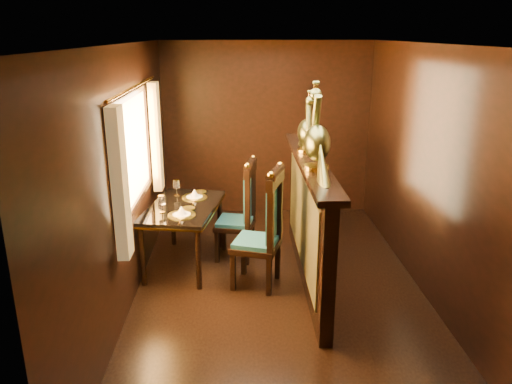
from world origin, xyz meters
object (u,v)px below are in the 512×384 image
at_px(dining_table, 183,211).
at_px(peacock_right, 307,121).
at_px(chair_left, 267,225).
at_px(chair_right, 244,207).
at_px(peacock_left, 318,127).

height_order(dining_table, peacock_right, peacock_right).
bearing_deg(dining_table, chair_left, -20.80).
distance_m(dining_table, peacock_right, 1.73).
bearing_deg(chair_right, chair_left, -60.00).
distance_m(chair_left, peacock_left, 1.19).
xyz_separation_m(chair_left, peacock_left, (0.45, -0.25, 1.07)).
distance_m(dining_table, peacock_left, 1.94).
height_order(chair_left, chair_right, chair_left).
relative_size(chair_left, peacock_right, 1.95).
relative_size(chair_left, peacock_left, 1.65).
bearing_deg(peacock_right, chair_right, 160.37).
distance_m(chair_right, peacock_left, 1.62).
bearing_deg(peacock_right, dining_table, 176.28).
bearing_deg(dining_table, chair_right, 22.30).
bearing_deg(dining_table, peacock_right, 6.24).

